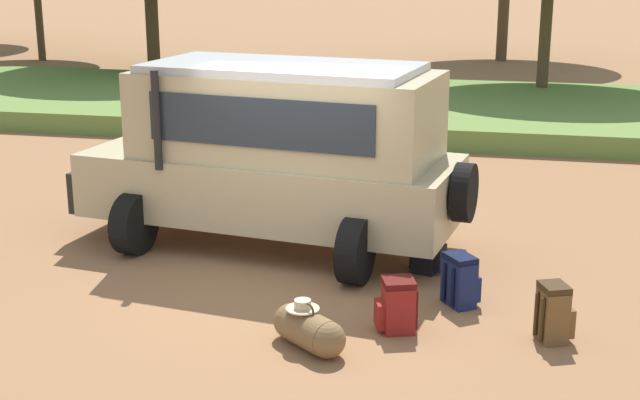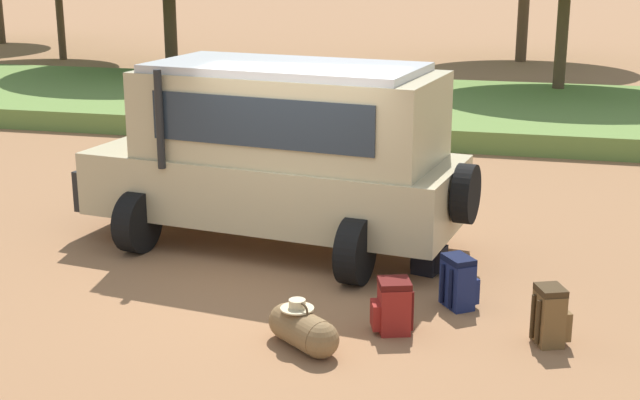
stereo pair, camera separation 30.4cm
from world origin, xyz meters
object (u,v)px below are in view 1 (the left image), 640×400
Objects in this scene: backpack_outermost at (427,248)px; duffel_bag_low_black_case at (309,330)px; safari_vehicle at (278,151)px; backpack_beside_front_wheel at (397,306)px; backpack_near_rear_wheel at (554,313)px; backpack_cluster_center at (460,281)px.

backpack_outermost is 0.75× the size of duffel_bag_low_black_case.
safari_vehicle is 3.26m from backpack_beside_front_wheel.
duffel_bag_low_black_case is at bearing -163.82° from backpack_near_rear_wheel.
backpack_near_rear_wheel is at bearing 3.12° from backpack_beside_front_wheel.
safari_vehicle reaches higher than backpack_outermost.
safari_vehicle is 8.86× the size of backpack_outermost.
backpack_beside_front_wheel is at bearing -125.62° from backpack_cluster_center.
safari_vehicle is 3.42m from duffel_bag_low_black_case.
backpack_cluster_center is (0.60, 0.83, 0.01)m from backpack_beside_front_wheel.
duffel_bag_low_black_case is (1.12, -3.04, -1.10)m from safari_vehicle.
backpack_beside_front_wheel is 0.93× the size of backpack_near_rear_wheel.
backpack_beside_front_wheel is at bearing -94.13° from backpack_outermost.
backpack_outermost is at bearing 129.74° from backpack_near_rear_wheel.
backpack_cluster_center is at bearing -64.94° from backpack_outermost.
backpack_outermost reaches higher than duffel_bag_low_black_case.
backpack_outermost is (-0.47, 1.00, 0.01)m from backpack_cluster_center.
backpack_beside_front_wheel is 0.96× the size of backpack_cluster_center.
backpack_near_rear_wheel is (0.98, -0.75, 0.01)m from backpack_cluster_center.
backpack_near_rear_wheel is at bearing -50.26° from backpack_outermost.
safari_vehicle reaches higher than backpack_cluster_center.
backpack_beside_front_wheel is 1.84m from backpack_outermost.
backpack_beside_front_wheel is (1.92, -2.43, -1.02)m from safari_vehicle.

